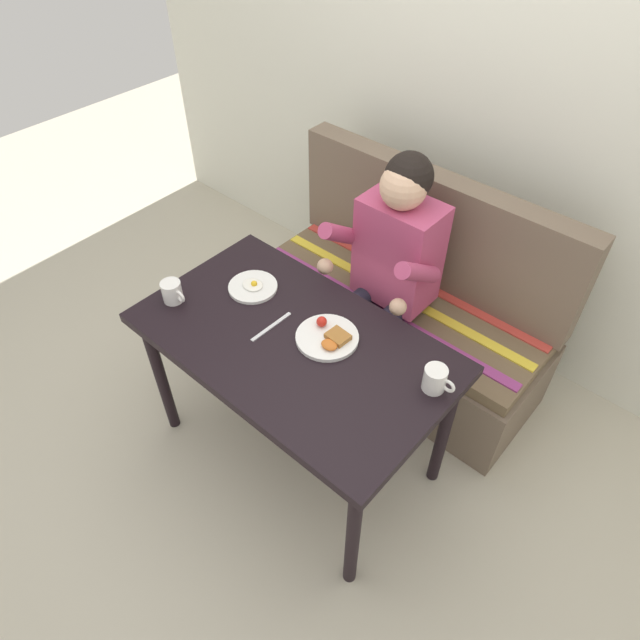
{
  "coord_description": "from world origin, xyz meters",
  "views": [
    {
      "loc": [
        1.02,
        -1.01,
        2.23
      ],
      "look_at": [
        0.0,
        0.15,
        0.72
      ],
      "focal_mm": 31.46,
      "sensor_mm": 36.0,
      "label": 1
    }
  ],
  "objects_px": {
    "knife": "(271,327)",
    "plate_breakfast": "(328,337)",
    "plate_eggs": "(253,287)",
    "coffee_mug": "(172,291)",
    "table": "(294,354)",
    "coffee_mug_second": "(435,379)",
    "person": "(388,262)",
    "couch": "(402,311)"
  },
  "relations": [
    {
      "from": "knife",
      "to": "plate_breakfast",
      "type": "bearing_deg",
      "value": 26.28
    },
    {
      "from": "plate_eggs",
      "to": "knife",
      "type": "relative_size",
      "value": 1.0
    },
    {
      "from": "plate_eggs",
      "to": "coffee_mug",
      "type": "height_order",
      "value": "coffee_mug"
    },
    {
      "from": "table",
      "to": "coffee_mug_second",
      "type": "height_order",
      "value": "coffee_mug_second"
    },
    {
      "from": "person",
      "to": "coffee_mug",
      "type": "relative_size",
      "value": 10.27
    },
    {
      "from": "plate_eggs",
      "to": "coffee_mug_second",
      "type": "relative_size",
      "value": 1.69
    },
    {
      "from": "couch",
      "to": "coffee_mug",
      "type": "relative_size",
      "value": 12.2
    },
    {
      "from": "plate_eggs",
      "to": "coffee_mug_second",
      "type": "height_order",
      "value": "coffee_mug_second"
    },
    {
      "from": "couch",
      "to": "coffee_mug_second",
      "type": "xyz_separation_m",
      "value": [
        0.52,
        -0.61,
        0.45
      ]
    },
    {
      "from": "table",
      "to": "person",
      "type": "relative_size",
      "value": 0.99
    },
    {
      "from": "table",
      "to": "coffee_mug",
      "type": "distance_m",
      "value": 0.54
    },
    {
      "from": "plate_breakfast",
      "to": "coffee_mug",
      "type": "xyz_separation_m",
      "value": [
        -0.6,
        -0.24,
        0.03
      ]
    },
    {
      "from": "knife",
      "to": "couch",
      "type": "bearing_deg",
      "value": 83.4
    },
    {
      "from": "couch",
      "to": "knife",
      "type": "height_order",
      "value": "couch"
    },
    {
      "from": "coffee_mug",
      "to": "couch",
      "type": "bearing_deg",
      "value": 61.39
    },
    {
      "from": "table",
      "to": "coffee_mug",
      "type": "xyz_separation_m",
      "value": [
        -0.5,
        -0.16,
        0.13
      ]
    },
    {
      "from": "plate_breakfast",
      "to": "plate_eggs",
      "type": "distance_m",
      "value": 0.42
    },
    {
      "from": "plate_breakfast",
      "to": "knife",
      "type": "xyz_separation_m",
      "value": [
        -0.2,
        -0.09,
        -0.01
      ]
    },
    {
      "from": "plate_eggs",
      "to": "coffee_mug",
      "type": "bearing_deg",
      "value": -125.44
    },
    {
      "from": "coffee_mug_second",
      "to": "plate_eggs",
      "type": "bearing_deg",
      "value": -176.57
    },
    {
      "from": "person",
      "to": "plate_eggs",
      "type": "xyz_separation_m",
      "value": [
        -0.32,
        -0.49,
        -0.0
      ]
    },
    {
      "from": "plate_breakfast",
      "to": "person",
      "type": "bearing_deg",
      "value": 101.03
    },
    {
      "from": "plate_breakfast",
      "to": "plate_eggs",
      "type": "height_order",
      "value": "plate_breakfast"
    },
    {
      "from": "plate_breakfast",
      "to": "plate_eggs",
      "type": "xyz_separation_m",
      "value": [
        -0.42,
        0.01,
        -0.0
      ]
    },
    {
      "from": "table",
      "to": "coffee_mug",
      "type": "relative_size",
      "value": 10.17
    },
    {
      "from": "table",
      "to": "plate_eggs",
      "type": "bearing_deg",
      "value": 162.59
    },
    {
      "from": "plate_eggs",
      "to": "person",
      "type": "bearing_deg",
      "value": 57.03
    },
    {
      "from": "couch",
      "to": "plate_breakfast",
      "type": "distance_m",
      "value": 0.8
    },
    {
      "from": "knife",
      "to": "plate_eggs",
      "type": "bearing_deg",
      "value": 154.21
    },
    {
      "from": "table",
      "to": "plate_eggs",
      "type": "height_order",
      "value": "plate_eggs"
    },
    {
      "from": "table",
      "to": "coffee_mug",
      "type": "height_order",
      "value": "coffee_mug"
    },
    {
      "from": "plate_eggs",
      "to": "coffee_mug",
      "type": "relative_size",
      "value": 1.69
    },
    {
      "from": "plate_breakfast",
      "to": "knife",
      "type": "relative_size",
      "value": 1.18
    },
    {
      "from": "coffee_mug",
      "to": "plate_eggs",
      "type": "bearing_deg",
      "value": 54.56
    },
    {
      "from": "coffee_mug_second",
      "to": "table",
      "type": "bearing_deg",
      "value": -163.76
    },
    {
      "from": "table",
      "to": "plate_breakfast",
      "type": "height_order",
      "value": "plate_breakfast"
    },
    {
      "from": "person",
      "to": "plate_eggs",
      "type": "distance_m",
      "value": 0.58
    },
    {
      "from": "plate_eggs",
      "to": "knife",
      "type": "height_order",
      "value": "plate_eggs"
    },
    {
      "from": "table",
      "to": "person",
      "type": "height_order",
      "value": "person"
    },
    {
      "from": "couch",
      "to": "plate_breakfast",
      "type": "xyz_separation_m",
      "value": [
        0.1,
        -0.68,
        0.41
      ]
    },
    {
      "from": "plate_breakfast",
      "to": "coffee_mug",
      "type": "distance_m",
      "value": 0.65
    },
    {
      "from": "plate_breakfast",
      "to": "knife",
      "type": "distance_m",
      "value": 0.22
    }
  ]
}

